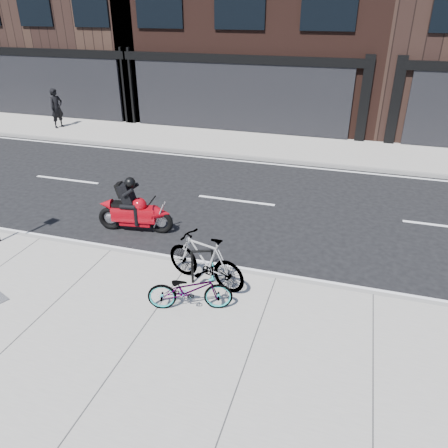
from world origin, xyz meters
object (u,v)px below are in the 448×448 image
(bicycle_front, at_px, (190,290))
(pedestrian, at_px, (57,108))
(bike_rack, at_px, (202,264))
(motorcycle, at_px, (138,210))
(bicycle_rear, at_px, (205,260))

(bicycle_front, distance_m, pedestrian, 15.51)
(bike_rack, height_order, motorcycle, motorcycle)
(motorcycle, xyz_separation_m, pedestrian, (-8.34, 8.24, 0.41))
(bike_rack, xyz_separation_m, pedestrian, (-10.80, 10.17, 0.44))
(bicycle_rear, height_order, pedestrian, pedestrian)
(bicycle_rear, bearing_deg, pedestrian, -116.76)
(pedestrian, bearing_deg, bicycle_front, -119.62)
(bike_rack, distance_m, bicycle_front, 0.89)
(bike_rack, relative_size, bicycle_rear, 0.42)
(bicycle_rear, distance_m, pedestrian, 14.89)
(bicycle_front, height_order, motorcycle, motorcycle)
(bike_rack, bearing_deg, pedestrian, 136.73)
(bicycle_rear, height_order, motorcycle, motorcycle)
(bicycle_rear, distance_m, motorcycle, 3.18)
(bicycle_front, distance_m, motorcycle, 3.78)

